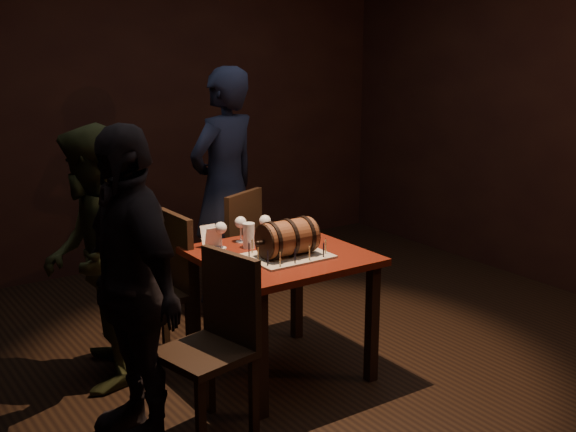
# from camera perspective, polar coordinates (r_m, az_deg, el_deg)

# --- Properties ---
(room_shell) EXTENTS (5.04, 5.04, 2.80)m
(room_shell) POSITION_cam_1_polar(r_m,az_deg,el_deg) (4.11, 1.49, 6.13)
(room_shell) COLOR black
(room_shell) RESTS_ON ground
(pub_table) EXTENTS (0.90, 0.90, 0.75)m
(pub_table) POSITION_cam_1_polar(r_m,az_deg,el_deg) (4.20, -0.58, -4.35)
(pub_table) COLOR #46120B
(pub_table) RESTS_ON ground
(cake_board) EXTENTS (0.45, 0.35, 0.01)m
(cake_board) POSITION_cam_1_polar(r_m,az_deg,el_deg) (4.09, -0.04, -3.18)
(cake_board) COLOR gray
(cake_board) RESTS_ON pub_table
(barrel_cake) EXTENTS (0.37, 0.22, 0.22)m
(barrel_cake) POSITION_cam_1_polar(r_m,az_deg,el_deg) (4.06, -0.04, -1.73)
(barrel_cake) COLOR brown
(barrel_cake) RESTS_ON cake_board
(birthday_candles) EXTENTS (0.40, 0.30, 0.09)m
(birthday_candles) POSITION_cam_1_polar(r_m,az_deg,el_deg) (4.07, -0.04, -2.55)
(birthday_candles) COLOR #D4C17E
(birthday_candles) RESTS_ON cake_board
(wine_glass_left) EXTENTS (0.07, 0.07, 0.16)m
(wine_glass_left) POSITION_cam_1_polar(r_m,az_deg,el_deg) (4.24, -5.33, -1.05)
(wine_glass_left) COLOR silver
(wine_glass_left) RESTS_ON pub_table
(wine_glass_mid) EXTENTS (0.07, 0.07, 0.16)m
(wine_glass_mid) POSITION_cam_1_polar(r_m,az_deg,el_deg) (4.36, -3.77, -0.60)
(wine_glass_mid) COLOR silver
(wine_glass_mid) RESTS_ON pub_table
(wine_glass_right) EXTENTS (0.07, 0.07, 0.16)m
(wine_glass_right) POSITION_cam_1_polar(r_m,az_deg,el_deg) (4.38, -1.83, -0.48)
(wine_glass_right) COLOR silver
(wine_glass_right) RESTS_ON pub_table
(pint_of_ale) EXTENTS (0.07, 0.07, 0.15)m
(pint_of_ale) POSITION_cam_1_polar(r_m,az_deg,el_deg) (4.25, -3.12, -1.59)
(pint_of_ale) COLOR silver
(pint_of_ale) RESTS_ON pub_table
(menu_card) EXTENTS (0.10, 0.05, 0.13)m
(menu_card) POSITION_cam_1_polar(r_m,az_deg,el_deg) (4.27, -6.11, -1.69)
(menu_card) COLOR white
(menu_card) RESTS_ON pub_table
(chair_back) EXTENTS (0.53, 0.53, 0.93)m
(chair_back) POSITION_cam_1_polar(r_m,az_deg,el_deg) (5.08, -4.40, -2.50)
(chair_back) COLOR black
(chair_back) RESTS_ON ground
(chair_left_rear) EXTENTS (0.41, 0.41, 0.93)m
(chair_left_rear) POSITION_cam_1_polar(r_m,az_deg,el_deg) (4.45, -9.92, -5.09)
(chair_left_rear) COLOR black
(chair_left_rear) RESTS_ON ground
(chair_left_front) EXTENTS (0.47, 0.47, 0.93)m
(chair_left_front) POSITION_cam_1_polar(r_m,az_deg,el_deg) (3.65, -5.66, -9.37)
(chair_left_front) COLOR black
(chair_left_front) RESTS_ON ground
(person_back) EXTENTS (0.74, 0.59, 1.76)m
(person_back) POSITION_cam_1_polar(r_m,az_deg,el_deg) (5.38, -5.02, 2.34)
(person_back) COLOR #191D32
(person_back) RESTS_ON ground
(person_left_rear) EXTENTS (0.80, 0.89, 1.50)m
(person_left_rear) POSITION_cam_1_polar(r_m,az_deg,el_deg) (4.20, -15.14, -3.27)
(person_left_rear) COLOR #373D1E
(person_left_rear) RESTS_ON ground
(person_left_front) EXTENTS (0.40, 0.93, 1.59)m
(person_left_front) POSITION_cam_1_polar(r_m,az_deg,el_deg) (3.57, -12.36, -5.49)
(person_left_front) COLOR black
(person_left_front) RESTS_ON ground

